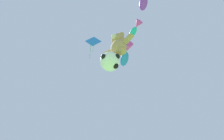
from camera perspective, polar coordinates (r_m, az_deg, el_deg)
teddy_bear_kite at (r=9.90m, az=2.08°, el=8.11°), size 2.04×0.90×2.07m
soccer_ball_kite at (r=8.96m, az=-0.60°, el=2.79°), size 1.14×1.13×1.05m
fish_kite_teal at (r=12.98m, az=7.60°, el=13.35°), size 1.47×1.01×0.52m
fish_kite_cobalt at (r=13.56m, az=4.50°, el=5.42°), size 2.07×1.92×0.77m
diamond_kite at (r=15.50m, az=-6.19°, el=9.01°), size 1.10×1.01×3.08m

